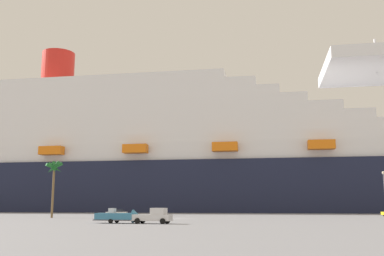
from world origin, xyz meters
TOP-DOWN VIEW (x-y plane):
  - ground_plane at (0.00, 30.00)m, footprint 600.00×600.00m
  - cruise_ship at (-25.63, 71.84)m, footprint 297.61×46.17m
  - pickup_truck at (0.13, -23.95)m, footprint 5.81×2.84m
  - small_boat_on_trailer at (-4.90, -23.30)m, footprint 8.04×2.87m
  - palm_tree at (-26.29, 0.39)m, footprint 3.35×3.48m
  - street_lamp at (39.54, 4.38)m, footprint 0.56×0.56m
  - parked_car_white_van at (-15.97, 11.16)m, footprint 4.62×2.30m

SIDE VIEW (x-z plane):
  - ground_plane at x=0.00m, z-range 0.00..0.00m
  - parked_car_white_van at x=-15.97m, z-range 0.04..1.62m
  - small_boat_on_trailer at x=-4.90m, z-range -0.11..2.04m
  - pickup_truck at x=0.13m, z-range -0.06..2.14m
  - street_lamp at x=39.54m, z-range 1.27..10.32m
  - palm_tree at x=-26.29m, z-range 3.75..15.28m
  - cruise_ship at x=-25.63m, z-range -14.67..53.13m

